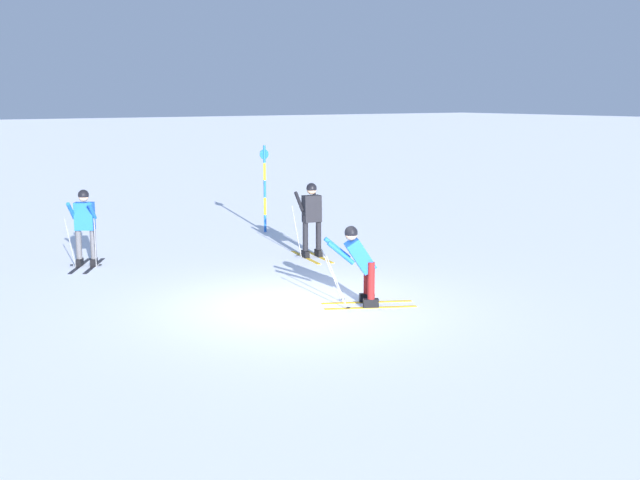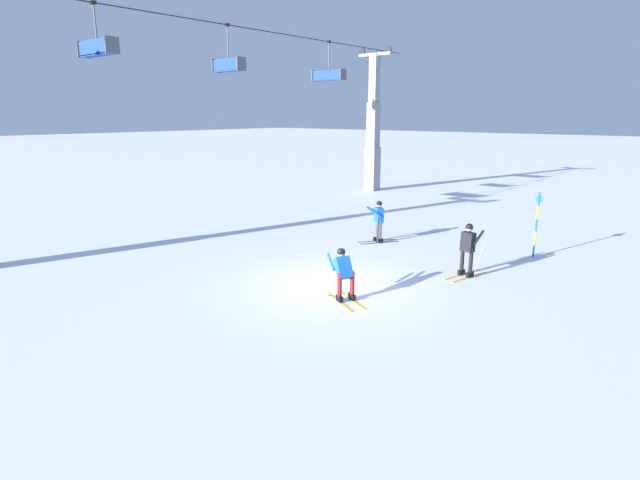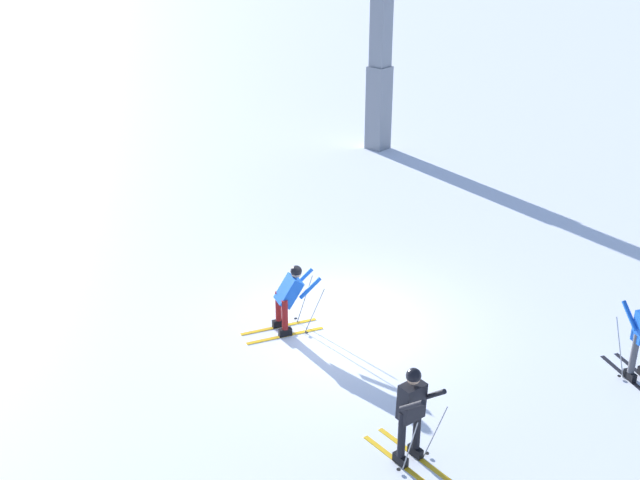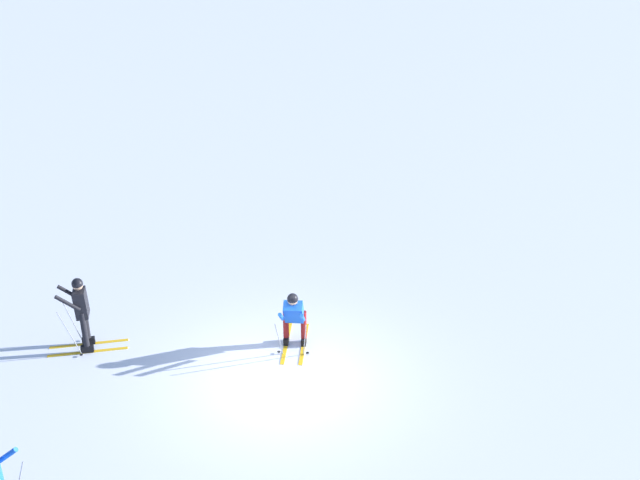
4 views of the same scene
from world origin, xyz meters
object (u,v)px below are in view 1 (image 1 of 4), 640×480
(skier_distant_downhill, at_px, (312,214))
(skier_carving_main, at_px, (359,260))
(skier_distant_uphill, at_px, (85,222))
(trail_marker_pole, at_px, (265,186))

(skier_distant_downhill, bearing_deg, skier_carving_main, 157.08)
(skier_distant_uphill, bearing_deg, skier_distant_downhill, -112.25)
(skier_carving_main, relative_size, skier_distant_uphill, 1.00)
(skier_carving_main, height_order, trail_marker_pole, trail_marker_pole)
(trail_marker_pole, bearing_deg, skier_distant_downhill, 166.06)
(trail_marker_pole, height_order, skier_distant_uphill, trail_marker_pole)
(skier_carving_main, relative_size, skier_distant_downhill, 0.98)
(skier_carving_main, xyz_separation_m, skier_distant_downhill, (4.33, -1.83, 0.19))
(trail_marker_pole, distance_m, skier_distant_uphill, 6.07)
(skier_carving_main, relative_size, trail_marker_pole, 0.73)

